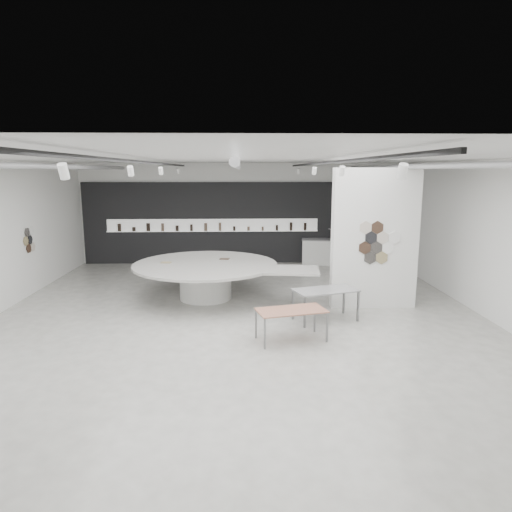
{
  "coord_description": "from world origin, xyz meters",
  "views": [
    {
      "loc": [
        0.06,
        -10.48,
        3.53
      ],
      "look_at": [
        0.46,
        1.2,
        1.33
      ],
      "focal_mm": 32.0,
      "sensor_mm": 36.0,
      "label": 1
    }
  ],
  "objects_px": {
    "partition_column": "(375,239)",
    "sample_table_wood": "(291,312)",
    "display_island": "(208,276)",
    "kitchen_counter": "(324,252)",
    "sample_table_stone": "(326,292)"
  },
  "relations": [
    {
      "from": "partition_column",
      "to": "sample_table_wood",
      "type": "height_order",
      "value": "partition_column"
    },
    {
      "from": "partition_column",
      "to": "display_island",
      "type": "relative_size",
      "value": 0.68
    },
    {
      "from": "display_island",
      "to": "sample_table_wood",
      "type": "xyz_separation_m",
      "value": [
        1.95,
        -3.24,
        -0.04
      ]
    },
    {
      "from": "partition_column",
      "to": "kitchen_counter",
      "type": "bearing_deg",
      "value": 92.75
    },
    {
      "from": "partition_column",
      "to": "kitchen_counter",
      "type": "height_order",
      "value": "partition_column"
    },
    {
      "from": "partition_column",
      "to": "sample_table_wood",
      "type": "relative_size",
      "value": 2.31
    },
    {
      "from": "partition_column",
      "to": "sample_table_stone",
      "type": "height_order",
      "value": "partition_column"
    },
    {
      "from": "partition_column",
      "to": "sample_table_wood",
      "type": "xyz_separation_m",
      "value": [
        -2.39,
        -2.36,
        -1.18
      ]
    },
    {
      "from": "sample_table_wood",
      "to": "kitchen_counter",
      "type": "distance_m",
      "value": 8.17
    },
    {
      "from": "sample_table_stone",
      "to": "kitchen_counter",
      "type": "relative_size",
      "value": 0.92
    },
    {
      "from": "sample_table_wood",
      "to": "kitchen_counter",
      "type": "height_order",
      "value": "kitchen_counter"
    },
    {
      "from": "partition_column",
      "to": "sample_table_wood",
      "type": "distance_m",
      "value": 3.56
    },
    {
      "from": "sample_table_wood",
      "to": "kitchen_counter",
      "type": "xyz_separation_m",
      "value": [
        2.13,
        7.88,
        -0.13
      ]
    },
    {
      "from": "partition_column",
      "to": "sample_table_stone",
      "type": "distance_m",
      "value": 2.12
    },
    {
      "from": "partition_column",
      "to": "sample_table_stone",
      "type": "relative_size",
      "value": 2.21
    }
  ]
}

